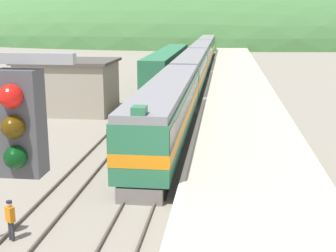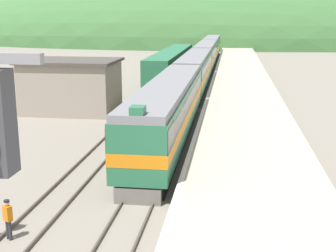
# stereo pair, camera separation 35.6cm
# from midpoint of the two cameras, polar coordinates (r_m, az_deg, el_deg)

# --- Properties ---
(track_main) EXTENTS (1.52, 180.00, 0.16)m
(track_main) POSITION_cam_midpoint_polar(r_m,az_deg,el_deg) (73.65, 3.87, 6.82)
(track_main) COLOR #4C443D
(track_main) RESTS_ON ground
(track_siding) EXTENTS (1.52, 180.00, 0.16)m
(track_siding) POSITION_cam_midpoint_polar(r_m,az_deg,el_deg) (73.95, 0.86, 6.87)
(track_siding) COLOR #4C443D
(track_siding) RESTS_ON ground
(platform) EXTENTS (7.07, 140.00, 0.90)m
(platform) POSITION_cam_midpoint_polar(r_m,az_deg,el_deg) (53.69, 8.37, 4.65)
(platform) COLOR #ADA393
(platform) RESTS_ON ground
(distant_hills) EXTENTS (174.89, 78.70, 46.63)m
(distant_hills) POSITION_cam_midpoint_polar(r_m,az_deg,el_deg) (151.41, 5.52, 10.12)
(distant_hills) COLOR #3D6B38
(distant_hills) RESTS_ON ground
(station_shed) EXTENTS (8.29, 6.23, 4.65)m
(station_shed) POSITION_cam_midpoint_polar(r_m,az_deg,el_deg) (42.45, -12.24, 4.79)
(station_shed) COLOR gray
(station_shed) RESTS_ON ground
(express_train_lead_car) EXTENTS (2.84, 22.00, 4.52)m
(express_train_lead_car) POSITION_cam_midpoint_polar(r_m,az_deg,el_deg) (31.19, -0.40, 1.94)
(express_train_lead_car) COLOR black
(express_train_lead_car) RESTS_ON ground
(carriage_second) EXTENTS (2.83, 20.67, 4.16)m
(carriage_second) POSITION_cam_midpoint_polar(r_m,az_deg,el_deg) (53.28, 2.70, 6.69)
(carriage_second) COLOR black
(carriage_second) RESTS_ON ground
(carriage_third) EXTENTS (2.83, 20.67, 4.16)m
(carriage_third) POSITION_cam_midpoint_polar(r_m,az_deg,el_deg) (74.68, 3.95, 8.59)
(carriage_third) COLOR black
(carriage_third) RESTS_ON ground
(carriage_fourth) EXTENTS (2.83, 20.67, 4.16)m
(carriage_fourth) POSITION_cam_midpoint_polar(r_m,az_deg,el_deg) (96.15, 4.65, 9.64)
(carriage_fourth) COLOR black
(carriage_fourth) RESTS_ON ground
(siding_train) EXTENTS (2.90, 29.15, 3.85)m
(siding_train) POSITION_cam_midpoint_polar(r_m,az_deg,el_deg) (63.15, -0.17, 7.50)
(siding_train) COLOR black
(siding_train) RESTS_ON ground
(track_worker) EXTENTS (0.42, 0.38, 1.62)m
(track_worker) POSITION_cam_midpoint_polar(r_m,az_deg,el_deg) (19.18, -19.18, -10.59)
(track_worker) COLOR #2D2D33
(track_worker) RESTS_ON ground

